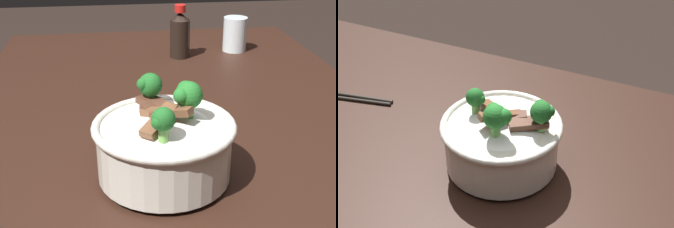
% 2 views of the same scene
% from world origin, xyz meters
% --- Properties ---
extents(rice_bowl, '(0.20, 0.20, 0.15)m').
position_xyz_m(rice_bowl, '(-0.06, 0.06, 0.84)').
color(rice_bowl, silver).
rests_on(rice_bowl, dining_table).
extents(chopsticks_pair, '(0.22, 0.07, 0.01)m').
position_xyz_m(chopsticks_pair, '(-0.45, 0.10, 0.78)').
color(chopsticks_pair, '#28231E').
rests_on(chopsticks_pair, dining_table).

